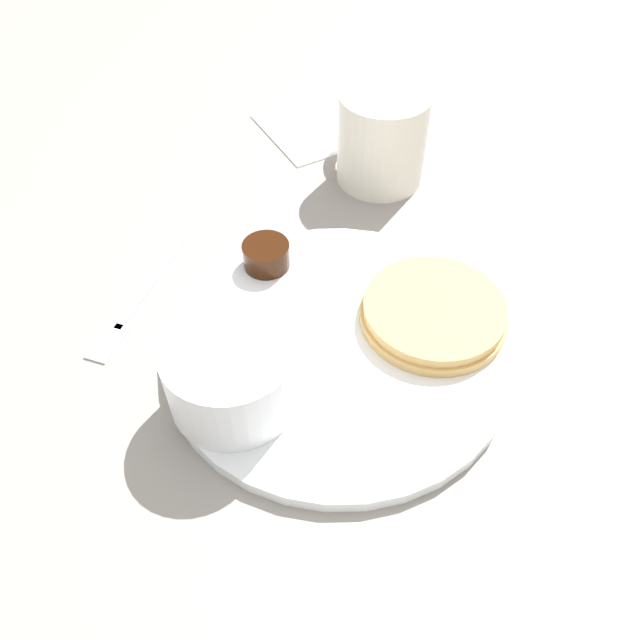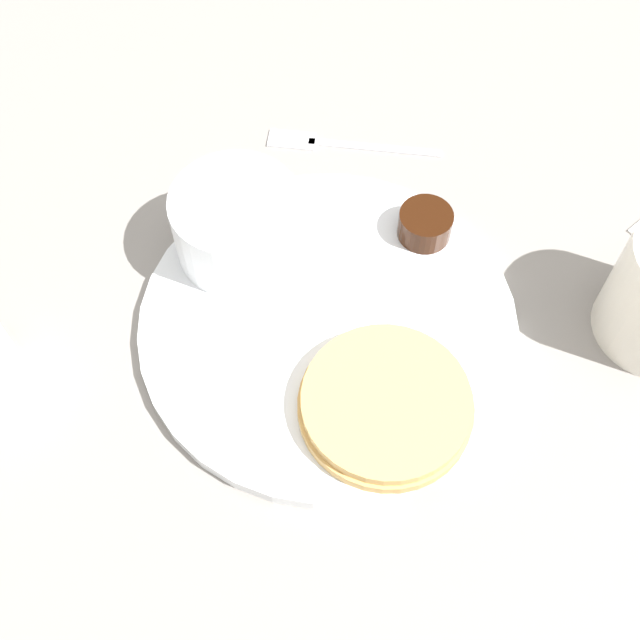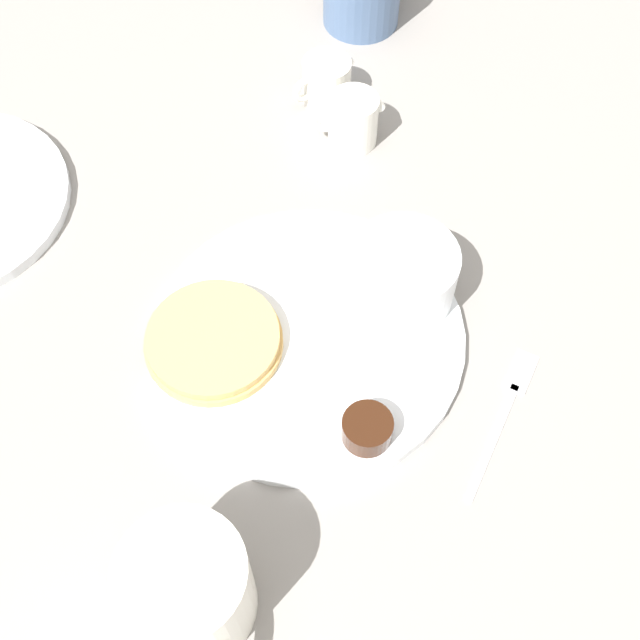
% 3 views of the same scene
% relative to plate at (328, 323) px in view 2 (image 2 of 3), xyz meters
% --- Properties ---
extents(ground_plane, '(4.00, 4.00, 0.00)m').
position_rel_plate_xyz_m(ground_plane, '(0.00, 0.00, -0.01)').
color(ground_plane, gray).
extents(plate, '(0.28, 0.28, 0.01)m').
position_rel_plate_xyz_m(plate, '(0.00, 0.00, 0.00)').
color(plate, white).
rests_on(plate, ground_plane).
extents(pancake_stack, '(0.12, 0.12, 0.02)m').
position_rel_plate_xyz_m(pancake_stack, '(-0.02, -0.08, 0.01)').
color(pancake_stack, tan).
rests_on(pancake_stack, plate).
extents(bowl, '(0.10, 0.10, 0.06)m').
position_rel_plate_xyz_m(bowl, '(-0.01, 0.10, 0.04)').
color(bowl, white).
rests_on(bowl, plate).
extents(syrup_cup, '(0.04, 0.04, 0.02)m').
position_rel_plate_xyz_m(syrup_cup, '(0.11, 0.01, 0.02)').
color(syrup_cup, black).
rests_on(syrup_cup, plate).
extents(butter_ramekin, '(0.05, 0.05, 0.04)m').
position_rel_plate_xyz_m(butter_ramekin, '(0.01, 0.11, 0.02)').
color(butter_ramekin, white).
rests_on(butter_ramekin, plate).
extents(fork, '(0.11, 0.12, 0.00)m').
position_rel_plate_xyz_m(fork, '(0.13, 0.14, -0.00)').
color(fork, silver).
rests_on(fork, ground_plane).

